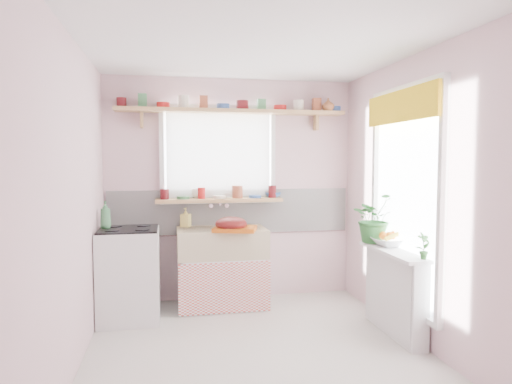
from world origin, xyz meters
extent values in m
plane|color=beige|center=(0.00, 0.00, 0.00)|extent=(3.20, 3.20, 0.00)
plane|color=white|center=(0.00, 0.00, 2.50)|extent=(3.20, 3.20, 0.00)
plane|color=beige|center=(0.00, 1.60, 1.25)|extent=(2.80, 0.00, 2.80)
plane|color=beige|center=(0.00, -1.60, 1.25)|extent=(2.80, 0.00, 2.80)
plane|color=beige|center=(-1.40, 0.00, 1.25)|extent=(0.00, 3.20, 3.20)
plane|color=beige|center=(1.40, 0.00, 1.25)|extent=(0.00, 3.20, 3.20)
cube|color=white|center=(0.00, 1.59, 1.00)|extent=(2.74, 0.03, 0.50)
cube|color=pink|center=(0.00, 1.58, 0.80)|extent=(2.74, 0.02, 0.12)
cube|color=white|center=(-0.15, 1.60, 1.65)|extent=(1.20, 0.01, 1.00)
cube|color=white|center=(-0.15, 1.53, 1.65)|extent=(1.15, 0.02, 0.95)
cube|color=white|center=(1.40, 0.20, 1.25)|extent=(0.01, 1.10, 1.90)
cube|color=yellow|center=(1.31, 0.20, 2.06)|extent=(0.03, 1.20, 0.28)
cube|color=white|center=(-0.15, 1.30, 0.28)|extent=(0.85, 0.55, 0.55)
cube|color=#CF453C|center=(-0.15, 1.02, 0.28)|extent=(0.95, 0.02, 0.53)
cube|color=#CAB894|center=(-0.15, 1.30, 0.70)|extent=(0.95, 0.55, 0.30)
cylinder|color=silver|center=(-0.15, 1.55, 1.10)|extent=(0.03, 0.22, 0.03)
cube|color=white|center=(-1.10, 1.05, 0.45)|extent=(0.58, 0.58, 0.90)
cube|color=black|center=(-1.10, 1.05, 0.91)|extent=(0.56, 0.56, 0.02)
cylinder|color=black|center=(-1.24, 0.91, 0.92)|extent=(0.14, 0.14, 0.01)
cylinder|color=black|center=(-0.96, 0.91, 0.92)|extent=(0.14, 0.14, 0.01)
cylinder|color=black|center=(-1.24, 1.19, 0.92)|extent=(0.14, 0.14, 0.01)
cylinder|color=black|center=(-0.96, 1.19, 0.92)|extent=(0.14, 0.14, 0.01)
cube|color=white|center=(1.30, 0.20, 0.38)|extent=(0.15, 0.90, 0.75)
cube|color=white|center=(1.27, 0.20, 0.76)|extent=(0.22, 0.95, 0.03)
cube|color=tan|center=(-0.15, 1.48, 1.14)|extent=(1.40, 0.22, 0.04)
cube|color=tan|center=(0.00, 1.47, 2.12)|extent=(2.52, 0.24, 0.04)
cylinder|color=#590F14|center=(-1.18, 1.47, 2.20)|extent=(0.11, 0.11, 0.12)
cylinder|color=#3F7F4C|center=(-0.97, 1.47, 2.20)|extent=(0.11, 0.11, 0.12)
cylinder|color=red|center=(-0.75, 1.47, 2.17)|extent=(0.11, 0.11, 0.06)
cylinder|color=silver|center=(-0.54, 1.47, 2.20)|extent=(0.11, 0.11, 0.12)
cylinder|color=#A55133|center=(-0.32, 1.47, 2.20)|extent=(0.11, 0.11, 0.12)
cylinder|color=#3359A5|center=(-0.11, 1.47, 2.17)|extent=(0.11, 0.11, 0.06)
cylinder|color=#590F14|center=(0.11, 1.47, 2.20)|extent=(0.11, 0.11, 0.12)
cylinder|color=#3F7F4C|center=(0.32, 1.47, 2.20)|extent=(0.11, 0.11, 0.12)
cylinder|color=red|center=(0.54, 1.47, 2.17)|extent=(0.11, 0.11, 0.06)
cylinder|color=silver|center=(0.75, 1.47, 2.20)|extent=(0.11, 0.11, 0.12)
cylinder|color=#A55133|center=(0.97, 1.47, 2.20)|extent=(0.11, 0.11, 0.12)
cylinder|color=#3359A5|center=(1.18, 1.47, 2.17)|extent=(0.11, 0.11, 0.06)
cylinder|color=#590F14|center=(-0.77, 1.48, 1.22)|extent=(0.11, 0.11, 0.12)
cylinder|color=#3F7F4C|center=(-0.56, 1.48, 1.22)|extent=(0.11, 0.11, 0.12)
cylinder|color=red|center=(-0.36, 1.48, 1.19)|extent=(0.11, 0.11, 0.06)
cylinder|color=silver|center=(-0.15, 1.48, 1.22)|extent=(0.11, 0.11, 0.12)
cylinder|color=#A55133|center=(0.06, 1.48, 1.22)|extent=(0.11, 0.11, 0.12)
cylinder|color=#3359A5|center=(0.26, 1.48, 1.19)|extent=(0.11, 0.11, 0.06)
cylinder|color=#590F14|center=(0.47, 1.48, 1.22)|extent=(0.11, 0.11, 0.12)
cube|color=#D46012|center=(-0.03, 1.10, 0.87)|extent=(0.51, 0.43, 0.04)
ellipsoid|color=#590F0F|center=(-0.07, 1.10, 0.93)|extent=(0.38, 0.38, 0.15)
imported|color=#29682C|center=(1.27, 0.60, 1.02)|extent=(0.54, 0.50, 0.49)
imported|color=silver|center=(1.33, 0.39, 0.81)|extent=(0.34, 0.34, 0.08)
imported|color=#2B5F26|center=(1.33, -0.20, 0.89)|extent=(0.14, 0.11, 0.22)
imported|color=#F6E26D|center=(-0.53, 1.50, 0.96)|extent=(0.13, 0.13, 0.21)
imported|color=white|center=(-0.39, 1.54, 1.21)|extent=(0.16, 0.16, 0.11)
imported|color=#376DB4|center=(0.47, 1.54, 1.19)|extent=(0.23, 0.23, 0.06)
imported|color=#98572E|center=(1.08, 1.41, 2.21)|extent=(0.18, 0.18, 0.14)
imported|color=#438752|center=(-1.32, 1.10, 1.05)|extent=(0.11, 0.11, 0.27)
sphere|color=orange|center=(1.33, 0.39, 0.87)|extent=(0.08, 0.08, 0.08)
sphere|color=orange|center=(1.39, 0.42, 0.87)|extent=(0.08, 0.08, 0.08)
sphere|color=orange|center=(1.28, 0.41, 0.87)|extent=(0.08, 0.08, 0.08)
cylinder|color=yellow|center=(1.35, 0.34, 0.88)|extent=(0.18, 0.04, 0.10)
camera|label=1|loc=(-0.72, -3.55, 1.58)|focal=32.00mm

